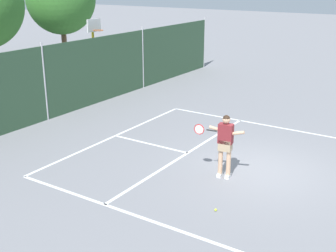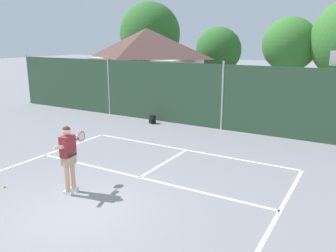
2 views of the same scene
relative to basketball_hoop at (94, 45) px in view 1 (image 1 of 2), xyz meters
name	(u,v)px [view 1 (image 1 of 2)]	position (x,y,z in m)	size (l,w,h in m)	color
ground_plane	(259,170)	(-4.51, -10.42, -2.31)	(120.00, 120.00, 0.00)	gray
court_markings	(239,165)	(-4.51, -9.77, -2.31)	(8.30, 11.10, 0.01)	white
chainlink_fence	(45,84)	(-4.51, -1.42, -0.84)	(26.09, 0.09, 3.08)	#2D4C33
basketball_hoop	(94,45)	(0.00, 0.00, 0.00)	(0.90, 0.67, 3.55)	yellow
tennis_player	(225,141)	(-5.51, -9.73, -1.20)	(0.40, 1.41, 1.85)	silver
tennis_ball	(216,210)	(-7.37, -10.43, -2.28)	(0.07, 0.07, 0.07)	#CCE033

